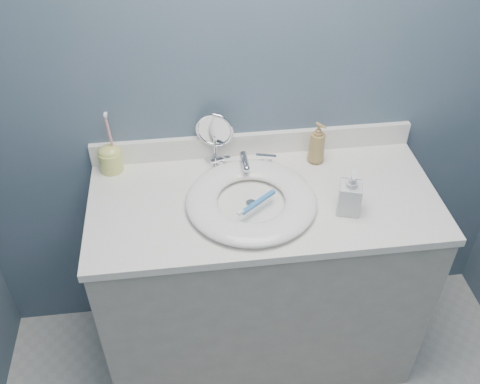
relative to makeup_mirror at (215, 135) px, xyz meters
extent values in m
cube|color=#475E6A|center=(0.15, 0.04, 0.21)|extent=(2.20, 0.02, 2.40)
cube|color=#AEA99F|center=(0.15, -0.24, -0.57)|extent=(1.20, 0.55, 0.85)
cube|color=white|center=(0.15, -0.24, -0.13)|extent=(1.22, 0.57, 0.03)
cube|color=white|center=(0.15, 0.03, -0.07)|extent=(1.22, 0.02, 0.09)
cylinder|color=silver|center=(0.10, -0.27, -0.11)|extent=(0.04, 0.04, 0.01)
cube|color=silver|center=(0.10, -0.06, -0.11)|extent=(0.22, 0.05, 0.01)
cylinder|color=silver|center=(0.10, -0.06, -0.08)|extent=(0.03, 0.03, 0.06)
cylinder|color=silver|center=(0.10, -0.10, -0.05)|extent=(0.02, 0.09, 0.02)
sphere|color=silver|center=(0.10, -0.15, -0.05)|extent=(0.03, 0.03, 0.03)
cylinder|color=silver|center=(0.01, -0.06, -0.09)|extent=(0.02, 0.02, 0.03)
cube|color=silver|center=(0.01, -0.06, -0.07)|extent=(0.08, 0.03, 0.01)
cylinder|color=silver|center=(0.18, -0.06, -0.09)|extent=(0.02, 0.02, 0.03)
cube|color=silver|center=(0.18, -0.06, -0.07)|extent=(0.08, 0.03, 0.01)
cylinder|color=silver|center=(0.00, 0.00, -0.11)|extent=(0.08, 0.08, 0.01)
cylinder|color=silver|center=(0.00, 0.00, -0.06)|extent=(0.01, 0.01, 0.10)
torus|color=silver|center=(0.00, 0.00, 0.02)|extent=(0.14, 0.05, 0.14)
cylinder|color=white|center=(0.00, 0.00, 0.02)|extent=(0.12, 0.04, 0.12)
imported|color=#9C7E46|center=(0.37, -0.05, -0.03)|extent=(0.09, 0.09, 0.17)
imported|color=silver|center=(0.42, -0.34, -0.03)|extent=(0.09, 0.10, 0.17)
cylinder|color=#D4DA6D|center=(-0.38, -0.01, -0.07)|extent=(0.09, 0.09, 0.08)
ellipsoid|color=#D4DA6D|center=(-0.38, -0.01, -0.03)|extent=(0.09, 0.07, 0.05)
cylinder|color=pink|center=(-0.37, -0.01, 0.04)|extent=(0.02, 0.03, 0.16)
cube|color=white|center=(-0.37, -0.02, 0.13)|extent=(0.01, 0.02, 0.01)
cube|color=#377EC3|center=(0.12, -0.31, -0.07)|extent=(0.13, 0.11, 0.01)
cube|color=white|center=(0.05, -0.36, -0.06)|extent=(0.03, 0.02, 0.01)
camera|label=1|loc=(-0.11, -1.62, 1.11)|focal=40.00mm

